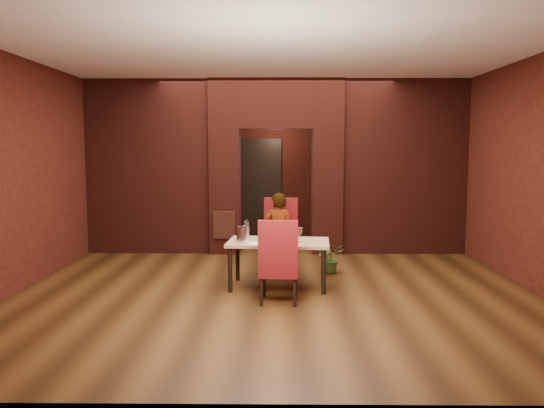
# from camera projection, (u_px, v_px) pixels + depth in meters

# --- Properties ---
(floor) EXTENTS (8.00, 8.00, 0.00)m
(floor) POSITION_uv_depth(u_px,v_px,m) (276.00, 277.00, 8.02)
(floor) COLOR #472B11
(floor) RESTS_ON ground
(ceiling) EXTENTS (7.00, 8.00, 0.04)m
(ceiling) POSITION_uv_depth(u_px,v_px,m) (276.00, 62.00, 7.69)
(ceiling) COLOR silver
(ceiling) RESTS_ON ground
(wall_back) EXTENTS (7.00, 0.04, 3.20)m
(wall_back) POSITION_uv_depth(u_px,v_px,m) (276.00, 164.00, 11.83)
(wall_back) COLOR maroon
(wall_back) RESTS_ON ground
(wall_front) EXTENTS (7.00, 0.04, 3.20)m
(wall_front) POSITION_uv_depth(u_px,v_px,m) (273.00, 196.00, 3.88)
(wall_front) COLOR maroon
(wall_front) RESTS_ON ground
(wall_left) EXTENTS (0.04, 8.00, 3.20)m
(wall_left) POSITION_uv_depth(u_px,v_px,m) (41.00, 172.00, 7.89)
(wall_left) COLOR maroon
(wall_left) RESTS_ON ground
(wall_right) EXTENTS (0.04, 8.00, 3.20)m
(wall_right) POSITION_uv_depth(u_px,v_px,m) (512.00, 172.00, 7.81)
(wall_right) COLOR maroon
(wall_right) RESTS_ON ground
(pillar_left) EXTENTS (0.55, 0.55, 2.30)m
(pillar_left) POSITION_uv_depth(u_px,v_px,m) (225.00, 191.00, 9.90)
(pillar_left) COLOR maroon
(pillar_left) RESTS_ON ground
(pillar_right) EXTENTS (0.55, 0.55, 2.30)m
(pillar_right) POSITION_uv_depth(u_px,v_px,m) (327.00, 191.00, 9.88)
(pillar_right) COLOR maroon
(pillar_right) RESTS_ON ground
(lintel) EXTENTS (2.45, 0.55, 0.90)m
(lintel) POSITION_uv_depth(u_px,v_px,m) (276.00, 104.00, 9.72)
(lintel) COLOR maroon
(lintel) RESTS_ON ground
(wing_wall_left) EXTENTS (2.28, 0.35, 3.20)m
(wing_wall_left) POSITION_uv_depth(u_px,v_px,m) (149.00, 167.00, 9.87)
(wing_wall_left) COLOR maroon
(wing_wall_left) RESTS_ON ground
(wing_wall_right) EXTENTS (2.28, 0.35, 3.20)m
(wing_wall_right) POSITION_uv_depth(u_px,v_px,m) (403.00, 167.00, 9.82)
(wing_wall_right) COLOR maroon
(wing_wall_right) RESTS_ON ground
(vent_panel) EXTENTS (0.40, 0.03, 0.50)m
(vent_panel) POSITION_uv_depth(u_px,v_px,m) (224.00, 225.00, 9.67)
(vent_panel) COLOR #9A432C
(vent_panel) RESTS_ON ground
(rear_door) EXTENTS (0.90, 0.08, 2.10)m
(rear_door) POSITION_uv_depth(u_px,v_px,m) (259.00, 189.00, 11.83)
(rear_door) COLOR black
(rear_door) RESTS_ON ground
(rear_door_frame) EXTENTS (1.02, 0.04, 2.22)m
(rear_door_frame) POSITION_uv_depth(u_px,v_px,m) (258.00, 189.00, 11.79)
(rear_door_frame) COLOR black
(rear_door_frame) RESTS_ON ground
(dining_table) EXTENTS (1.46, 0.90, 0.66)m
(dining_table) POSITION_uv_depth(u_px,v_px,m) (278.00, 264.00, 7.43)
(dining_table) COLOR tan
(dining_table) RESTS_ON ground
(chair_far) EXTENTS (0.60, 0.60, 1.17)m
(chair_far) POSITION_uv_depth(u_px,v_px,m) (279.00, 237.00, 8.17)
(chair_far) COLOR maroon
(chair_far) RESTS_ON ground
(chair_near) EXTENTS (0.52, 0.52, 1.07)m
(chair_near) POSITION_uv_depth(u_px,v_px,m) (279.00, 260.00, 6.69)
(chair_near) COLOR maroon
(chair_near) RESTS_ON ground
(person_seated) EXTENTS (0.49, 0.34, 1.28)m
(person_seated) POSITION_uv_depth(u_px,v_px,m) (278.00, 234.00, 8.11)
(person_seated) COLOR silver
(person_seated) RESTS_ON ground
(wine_glass_a) EXTENTS (0.09, 0.09, 0.21)m
(wine_glass_a) POSITION_uv_depth(u_px,v_px,m) (264.00, 233.00, 7.46)
(wine_glass_a) COLOR white
(wine_glass_a) RESTS_ON dining_table
(wine_glass_b) EXTENTS (0.08, 0.08, 0.19)m
(wine_glass_b) POSITION_uv_depth(u_px,v_px,m) (283.00, 234.00, 7.44)
(wine_glass_b) COLOR white
(wine_glass_b) RESTS_ON dining_table
(wine_glass_c) EXTENTS (0.08, 0.08, 0.20)m
(wine_glass_c) POSITION_uv_depth(u_px,v_px,m) (300.00, 235.00, 7.28)
(wine_glass_c) COLOR silver
(wine_glass_c) RESTS_ON dining_table
(tasting_sheet) EXTENTS (0.32, 0.26, 0.00)m
(tasting_sheet) POSITION_uv_depth(u_px,v_px,m) (259.00, 243.00, 7.20)
(tasting_sheet) COLOR white
(tasting_sheet) RESTS_ON dining_table
(wine_bucket) EXTENTS (0.18, 0.18, 0.22)m
(wine_bucket) POSITION_uv_depth(u_px,v_px,m) (243.00, 234.00, 7.28)
(wine_bucket) COLOR silver
(wine_bucket) RESTS_ON dining_table
(water_bottle) EXTENTS (0.07, 0.07, 0.29)m
(water_bottle) POSITION_uv_depth(u_px,v_px,m) (246.00, 230.00, 7.44)
(water_bottle) COLOR white
(water_bottle) RESTS_ON dining_table
(potted_plant) EXTENTS (0.49, 0.44, 0.46)m
(potted_plant) POSITION_uv_depth(u_px,v_px,m) (330.00, 258.00, 8.30)
(potted_plant) COLOR #355F27
(potted_plant) RESTS_ON ground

